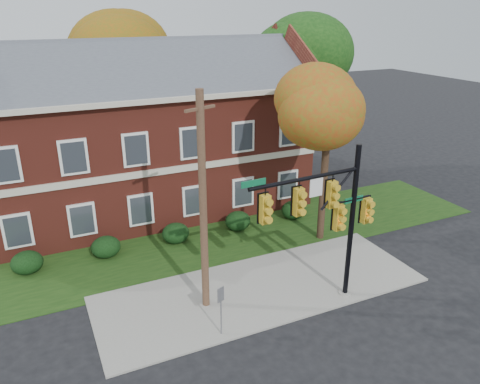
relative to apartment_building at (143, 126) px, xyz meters
name	(u,v)px	position (x,y,z in m)	size (l,w,h in m)	color
ground	(273,302)	(2.00, -11.95, -4.99)	(120.00, 120.00, 0.00)	black
sidewalk	(262,289)	(2.00, -10.95, -4.95)	(14.00, 5.00, 0.08)	gray
grass_strip	(217,240)	(2.00, -5.95, -4.97)	(30.00, 6.00, 0.04)	#193811
apartment_building	(143,126)	(0.00, 0.00, 0.00)	(18.80, 8.80, 9.74)	maroon
hedge_far_left	(27,263)	(-7.00, -5.25, -4.46)	(1.40, 1.26, 1.05)	black
hedge_left	(106,247)	(-3.50, -5.25, -4.46)	(1.40, 1.26, 1.05)	black
hedge_center	(176,233)	(0.00, -5.25, -4.46)	(1.40, 1.26, 1.05)	black
hedge_right	(238,221)	(3.50, -5.25, -4.46)	(1.40, 1.26, 1.05)	black
hedge_far_right	(294,210)	(7.00, -5.25, -4.46)	(1.40, 1.26, 1.05)	black
tree_near_right	(334,112)	(7.22, -8.09, 1.68)	(4.50, 4.25, 8.58)	black
tree_right_rear	(307,59)	(11.31, 0.86, 3.13)	(6.30, 5.95, 10.62)	black
tree_far_rear	(130,45)	(1.34, 7.84, 3.86)	(6.84, 6.46, 11.52)	black
traffic_signal	(329,212)	(3.79, -12.88, -0.93)	(5.86, 0.65, 6.55)	gray
utility_pole	(203,206)	(-0.58, -11.05, -0.57)	(1.29, 0.59, 8.71)	#4C3323
sign_post	(221,303)	(-0.74, -13.01, -3.59)	(0.29, 0.14, 2.06)	slate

